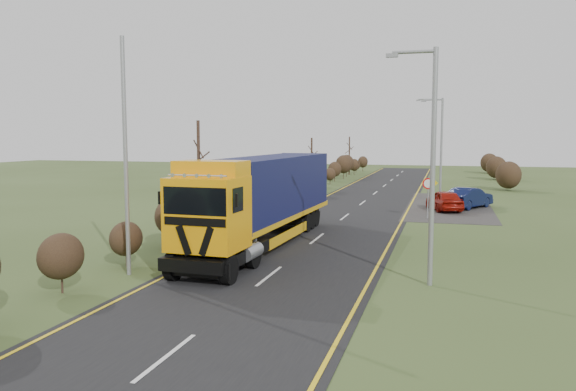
# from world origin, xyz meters

# --- Properties ---
(ground) EXTENTS (160.00, 160.00, 0.00)m
(ground) POSITION_xyz_m (0.00, 0.00, 0.00)
(ground) COLOR #35471E
(ground) RESTS_ON ground
(road) EXTENTS (8.00, 120.00, 0.02)m
(road) POSITION_xyz_m (0.00, 10.00, 0.01)
(road) COLOR black
(road) RESTS_ON ground
(layby) EXTENTS (6.00, 18.00, 0.02)m
(layby) POSITION_xyz_m (6.50, 20.00, 0.01)
(layby) COLOR #2C2927
(layby) RESTS_ON ground
(lane_markings) EXTENTS (7.52, 116.00, 0.01)m
(lane_markings) POSITION_xyz_m (0.00, 9.69, 0.03)
(lane_markings) COLOR yellow
(lane_markings) RESTS_ON road
(hedgerow) EXTENTS (2.24, 102.04, 6.05)m
(hedgerow) POSITION_xyz_m (-6.00, 7.89, 1.62)
(hedgerow) COLOR black
(hedgerow) RESTS_ON ground
(lorry) EXTENTS (3.10, 15.60, 4.32)m
(lorry) POSITION_xyz_m (-2.11, 1.56, 2.45)
(lorry) COLOR black
(lorry) RESTS_ON ground
(car_red_hatchback) EXTENTS (2.92, 4.58, 1.45)m
(car_red_hatchback) POSITION_xyz_m (6.17, 17.13, 0.73)
(car_red_hatchback) COLOR maroon
(car_red_hatchback) RESTS_ON ground
(car_blue_sedan) EXTENTS (3.64, 4.75, 1.50)m
(car_blue_sedan) POSITION_xyz_m (7.87, 19.00, 0.75)
(car_blue_sedan) COLOR black
(car_blue_sedan) RESTS_ON ground
(streetlight_near) EXTENTS (1.75, 0.18, 8.21)m
(streetlight_near) POSITION_xyz_m (5.71, -3.61, 4.50)
(streetlight_near) COLOR gray
(streetlight_near) RESTS_ON ground
(streetlight_mid) EXTENTS (1.76, 0.18, 8.25)m
(streetlight_mid) POSITION_xyz_m (5.70, 23.19, 4.52)
(streetlight_mid) COLOR gray
(streetlight_mid) RESTS_ON ground
(streetlight_far) EXTENTS (2.02, 0.19, 9.52)m
(streetlight_far) POSITION_xyz_m (4.54, 42.27, 5.26)
(streetlight_far) COLOR gray
(streetlight_far) RESTS_ON ground
(left_pole) EXTENTS (0.16, 0.16, 8.84)m
(left_pole) POSITION_xyz_m (-5.20, -5.16, 4.42)
(left_pole) COLOR gray
(left_pole) RESTS_ON ground
(speed_sign) EXTENTS (0.72, 0.10, 2.60)m
(speed_sign) POSITION_xyz_m (5.17, 12.75, 1.85)
(speed_sign) COLOR gray
(speed_sign) RESTS_ON ground
(warning_board) EXTENTS (0.62, 0.11, 1.63)m
(warning_board) POSITION_xyz_m (5.29, 24.80, 0.96)
(warning_board) COLOR gray
(warning_board) RESTS_ON ground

